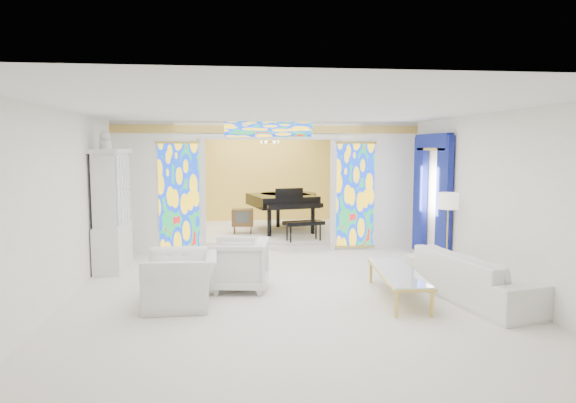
{
  "coord_description": "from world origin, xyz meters",
  "views": [
    {
      "loc": [
        -0.93,
        -9.8,
        2.42
      ],
      "look_at": [
        0.24,
        0.2,
        1.35
      ],
      "focal_mm": 32.0,
      "sensor_mm": 36.0,
      "label": 1
    }
  ],
  "objects": [
    {
      "name": "floor",
      "position": [
        0.0,
        0.0,
        0.0
      ],
      "size": [
        12.0,
        12.0,
        0.0
      ],
      "primitive_type": "plane",
      "color": "silver",
      "rests_on": "ground"
    },
    {
      "name": "ceiling",
      "position": [
        0.0,
        0.0,
        3.0
      ],
      "size": [
        7.0,
        12.0,
        0.02
      ],
      "primitive_type": "cube",
      "color": "white",
      "rests_on": "wall_back"
    },
    {
      "name": "wall_back",
      "position": [
        0.0,
        6.0,
        1.5
      ],
      "size": [
        7.0,
        0.02,
        3.0
      ],
      "primitive_type": "cube",
      "color": "silver",
      "rests_on": "floor"
    },
    {
      "name": "wall_front",
      "position": [
        0.0,
        -6.0,
        1.5
      ],
      "size": [
        7.0,
        0.02,
        3.0
      ],
      "primitive_type": "cube",
      "color": "silver",
      "rests_on": "floor"
    },
    {
      "name": "wall_left",
      "position": [
        -3.5,
        0.0,
        1.5
      ],
      "size": [
        0.02,
        12.0,
        3.0
      ],
      "primitive_type": "cube",
      "color": "silver",
      "rests_on": "floor"
    },
    {
      "name": "wall_right",
      "position": [
        3.5,
        0.0,
        1.5
      ],
      "size": [
        0.02,
        12.0,
        3.0
      ],
      "primitive_type": "cube",
      "color": "silver",
      "rests_on": "floor"
    },
    {
      "name": "partition_wall",
      "position": [
        0.0,
        2.0,
        1.65
      ],
      "size": [
        7.0,
        0.22,
        3.0
      ],
      "color": "silver",
      "rests_on": "floor"
    },
    {
      "name": "stained_glass_left",
      "position": [
        -2.03,
        1.89,
        1.3
      ],
      "size": [
        0.9,
        0.04,
        2.4
      ],
      "primitive_type": "cube",
      "color": "gold",
      "rests_on": "partition_wall"
    },
    {
      "name": "stained_glass_right",
      "position": [
        2.03,
        1.89,
        1.3
      ],
      "size": [
        0.9,
        0.04,
        2.4
      ],
      "primitive_type": "cube",
      "color": "gold",
      "rests_on": "partition_wall"
    },
    {
      "name": "stained_glass_transom",
      "position": [
        0.0,
        1.89,
        2.82
      ],
      "size": [
        2.0,
        0.04,
        0.34
      ],
      "primitive_type": "cube",
      "color": "gold",
      "rests_on": "partition_wall"
    },
    {
      "name": "alcove_platform",
      "position": [
        0.0,
        4.1,
        0.09
      ],
      "size": [
        6.8,
        3.8,
        0.18
      ],
      "primitive_type": "cube",
      "color": "silver",
      "rests_on": "floor"
    },
    {
      "name": "gold_curtain_back",
      "position": [
        0.0,
        5.88,
        1.5
      ],
      "size": [
        6.7,
        0.1,
        2.9
      ],
      "primitive_type": "cube",
      "color": "gold",
      "rests_on": "wall_back"
    },
    {
      "name": "chandelier",
      "position": [
        0.2,
        4.0,
        2.55
      ],
      "size": [
        0.48,
        0.48,
        0.3
      ],
      "primitive_type": "cylinder",
      "color": "gold",
      "rests_on": "ceiling"
    },
    {
      "name": "blue_drapes",
      "position": [
        3.4,
        0.7,
        1.58
      ],
      "size": [
        0.14,
        1.85,
        2.65
      ],
      "color": "navy",
      "rests_on": "wall_right"
    },
    {
      "name": "china_cabinet",
      "position": [
        -3.22,
        0.6,
        1.17
      ],
      "size": [
        0.56,
        1.46,
        2.72
      ],
      "color": "silver",
      "rests_on": "floor"
    },
    {
      "name": "armchair_left",
      "position": [
        -1.66,
        -1.97,
        0.4
      ],
      "size": [
        1.1,
        1.26,
        0.8
      ],
      "primitive_type": "imported",
      "rotation": [
        0.0,
        0.0,
        -1.55
      ],
      "color": "white",
      "rests_on": "floor"
    },
    {
      "name": "armchair_right",
      "position": [
        -0.76,
        -1.22,
        0.43
      ],
      "size": [
        1.08,
        1.06,
        0.87
      ],
      "primitive_type": "imported",
      "rotation": [
        0.0,
        0.0,
        -1.72
      ],
      "color": "silver",
      "rests_on": "floor"
    },
    {
      "name": "sofa",
      "position": [
        2.95,
        -2.23,
        0.37
      ],
      "size": [
        1.49,
        2.71,
        0.75
      ],
      "primitive_type": "imported",
      "rotation": [
        0.0,
        0.0,
        1.77
      ],
      "color": "white",
      "rests_on": "floor"
    },
    {
      "name": "side_table",
      "position": [
        -1.6,
        -1.12,
        0.38
      ],
      "size": [
        0.48,
        0.48,
        0.58
      ],
      "rotation": [
        0.0,
        0.0,
        -0.04
      ],
      "color": "silver",
      "rests_on": "floor"
    },
    {
      "name": "vase",
      "position": [
        -1.6,
        -1.12,
        0.68
      ],
      "size": [
        0.26,
        0.26,
        0.2
      ],
      "primitive_type": "imported",
      "rotation": [
        0.0,
        0.0,
        0.41
      ],
      "color": "silver",
      "rests_on": "side_table"
    },
    {
      "name": "coffee_table",
      "position": [
        1.76,
        -2.04,
        0.41
      ],
      "size": [
        0.77,
        2.03,
        0.44
      ],
      "rotation": [
        0.0,
        0.0,
        -0.08
      ],
      "color": "white",
      "rests_on": "floor"
    },
    {
      "name": "floor_lamp",
      "position": [
        3.2,
        -0.6,
        1.33
      ],
      "size": [
        0.39,
        0.39,
        1.56
      ],
      "rotation": [
        0.0,
        0.0,
        0.02
      ],
      "color": "gold",
      "rests_on": "floor"
    },
    {
      "name": "grand_piano",
      "position": [
        0.62,
        3.91,
        0.98
      ],
      "size": [
        2.1,
        3.23,
        1.19
      ],
      "rotation": [
        0.0,
        0.0,
        0.23
      ],
      "color": "black",
      "rests_on": "alcove_platform"
    },
    {
      "name": "tv_console",
      "position": [
        -0.56,
        3.45,
        0.6
      ],
      "size": [
        0.58,
        0.41,
        0.64
      ],
      "rotation": [
        0.0,
        0.0,
        -0.07
      ],
      "color": "brown",
      "rests_on": "alcove_platform"
    }
  ]
}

